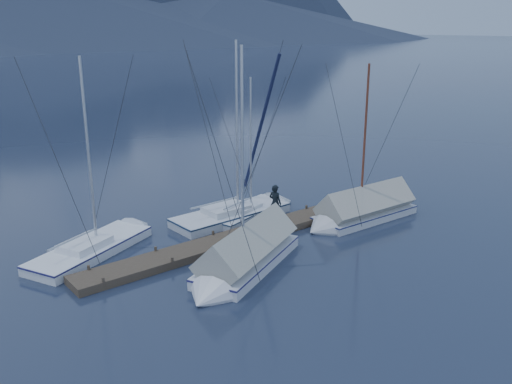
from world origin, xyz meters
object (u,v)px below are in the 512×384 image
at_px(sailboat_covered_near, 358,213).
at_px(person, 275,203).
at_px(sailboat_open_left, 105,244).
at_px(sailboat_open_mid, 246,212).
at_px(sailboat_open_right, 255,209).
at_px(sailboat_covered_far, 242,261).

bearing_deg(sailboat_covered_near, person, 152.87).
xyz_separation_m(sailboat_open_left, sailboat_covered_near, (11.63, -4.92, 0.27)).
height_order(sailboat_open_mid, sailboat_open_right, sailboat_open_mid).
bearing_deg(person, sailboat_covered_near, -133.58).
distance_m(sailboat_open_mid, sailboat_covered_near, 5.89).
distance_m(sailboat_open_mid, person, 2.55).
relative_size(sailboat_covered_near, person, 4.74).
bearing_deg(sailboat_open_left, sailboat_open_right, -3.19).
bearing_deg(sailboat_open_right, sailboat_open_mid, -170.05).
relative_size(sailboat_covered_far, person, 5.32).
xyz_separation_m(sailboat_open_mid, sailboat_open_right, (0.78, 0.14, -0.03)).
relative_size(sailboat_open_mid, sailboat_covered_far, 1.00).
bearing_deg(sailboat_covered_near, sailboat_open_left, 157.08).
height_order(sailboat_open_right, sailboat_covered_near, sailboat_covered_near).
height_order(sailboat_covered_near, person, sailboat_covered_near).
distance_m(sailboat_open_left, sailboat_covered_far, 6.79).
xyz_separation_m(sailboat_covered_far, person, (4.41, 3.03, 0.79)).
height_order(sailboat_open_left, sailboat_covered_far, sailboat_covered_far).
xyz_separation_m(sailboat_open_left, person, (7.70, -2.90, 1.10)).
height_order(sailboat_open_right, person, sailboat_open_right).
bearing_deg(sailboat_covered_near, sailboat_open_mid, 132.89).
relative_size(sailboat_covered_near, sailboat_covered_far, 0.89).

